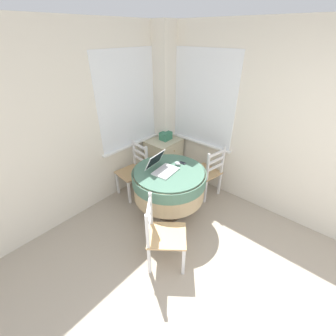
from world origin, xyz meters
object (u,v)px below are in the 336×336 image
at_px(laptop, 162,167).
at_px(dining_chair_near_back_window, 134,171).
at_px(storage_box, 166,136).
at_px(round_dining_table, 169,182).
at_px(computer_mouse, 177,163).
at_px(dining_chair_near_right_window, 207,172).
at_px(cell_phone, 182,163).
at_px(corner_cabinet, 164,158).
at_px(dining_chair_camera_near, 163,235).

distance_m(laptop, dining_chair_near_back_window, 0.82).
bearing_deg(storage_box, round_dining_table, -136.15).
height_order(round_dining_table, dining_chair_near_back_window, dining_chair_near_back_window).
relative_size(computer_mouse, dining_chair_near_back_window, 0.10).
bearing_deg(dining_chair_near_right_window, computer_mouse, 165.71).
distance_m(laptop, cell_phone, 0.35).
xyz_separation_m(laptop, dining_chair_near_right_window, (0.84, -0.22, -0.40)).
bearing_deg(computer_mouse, laptop, 164.70).
relative_size(dining_chair_near_back_window, storage_box, 4.62).
height_order(dining_chair_near_back_window, storage_box, dining_chair_near_back_window).
height_order(round_dining_table, computer_mouse, computer_mouse).
bearing_deg(round_dining_table, storage_box, 43.85).
distance_m(round_dining_table, dining_chair_near_back_window, 0.82).
bearing_deg(cell_phone, corner_cabinet, 58.43).
height_order(dining_chair_near_back_window, corner_cabinet, dining_chair_near_back_window).
xyz_separation_m(dining_chair_near_right_window, storage_box, (0.00, 0.90, 0.39)).
height_order(dining_chair_near_right_window, dining_chair_camera_near, same).
bearing_deg(cell_phone, storage_box, 56.18).
relative_size(cell_phone, corner_cabinet, 0.16).
bearing_deg(corner_cabinet, dining_chair_camera_near, -138.61).
bearing_deg(computer_mouse, cell_phone, -13.89).
bearing_deg(storage_box, dining_chair_camera_near, -139.63).
bearing_deg(dining_chair_camera_near, corner_cabinet, 41.39).
height_order(dining_chair_near_right_window, corner_cabinet, dining_chair_near_right_window).
bearing_deg(laptop, cell_phone, -14.96).
relative_size(corner_cabinet, storage_box, 3.90).
xyz_separation_m(computer_mouse, dining_chair_camera_near, (-0.85, -0.48, -0.37)).
height_order(cell_phone, dining_chair_near_back_window, dining_chair_near_back_window).
bearing_deg(laptop, dining_chair_near_right_window, -14.59).
distance_m(round_dining_table, laptop, 0.25).
xyz_separation_m(cell_phone, dining_chair_near_back_window, (-0.23, 0.80, -0.35)).
height_order(round_dining_table, laptop, laptop).
distance_m(computer_mouse, dining_chair_camera_near, 1.05).
bearing_deg(corner_cabinet, round_dining_table, -134.33).
distance_m(cell_phone, dining_chair_camera_near, 1.10).
xyz_separation_m(round_dining_table, cell_phone, (0.28, -0.01, 0.19)).
bearing_deg(dining_chair_near_back_window, dining_chair_near_right_window, -51.45).
relative_size(round_dining_table, cell_phone, 8.74).
bearing_deg(corner_cabinet, dining_chair_near_right_window, -88.11).
bearing_deg(dining_chair_near_right_window, round_dining_table, 170.18).
bearing_deg(dining_chair_near_right_window, corner_cabinet, 91.89).
bearing_deg(laptop, computer_mouse, -15.30).
height_order(laptop, corner_cabinet, laptop).
distance_m(computer_mouse, dining_chair_near_back_window, 0.88).
bearing_deg(computer_mouse, corner_cabinet, 53.55).
bearing_deg(corner_cabinet, computer_mouse, -126.45).
bearing_deg(laptop, storage_box, 38.71).
height_order(cell_phone, corner_cabinet, cell_phone).
relative_size(dining_chair_near_right_window, storage_box, 4.62).
relative_size(round_dining_table, dining_chair_near_back_window, 1.14).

